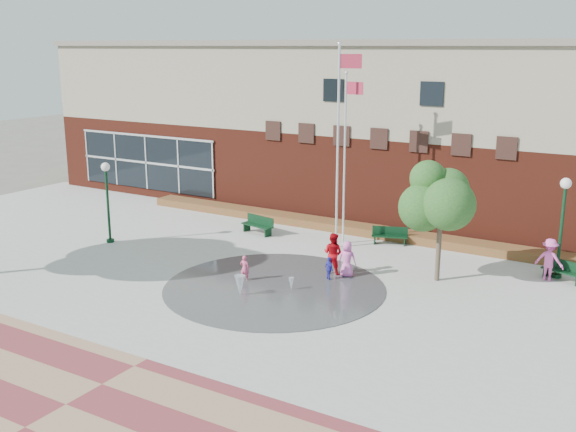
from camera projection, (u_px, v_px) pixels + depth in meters
The scene contains 21 objects.
ground at pixel (228, 314), 22.99m from camera, with size 120.00×120.00×0.00m, color #666056.
plaza_concrete at pixel (288, 280), 26.31m from camera, with size 46.00×18.00×0.01m, color #A8A8A0.
paver_band at pixel (66, 405), 17.18m from camera, with size 46.00×6.00×0.01m, color brown.
splash_pad at pixel (274, 288), 25.48m from camera, with size 8.40×8.40×0.01m, color #383A3D.
library_building at pixel (417, 127), 36.36m from camera, with size 44.40×10.40×9.20m.
flower_bed at pixel (369, 235), 32.62m from camera, with size 26.00×1.20×0.40m, color #A22620.
flagpole_left at pixel (339, 137), 29.30m from camera, with size 1.05×0.30×9.07m.
flagpole_right at pixel (346, 150), 30.09m from camera, with size 0.96×0.22×7.84m.
lamp_left at pixel (107, 193), 30.82m from camera, with size 0.40×0.40×3.77m.
lamp_right at pixel (562, 217), 26.00m from camera, with size 0.43×0.43×4.02m.
bench_left at pixel (258, 228), 32.72m from camera, with size 1.82×0.84×0.88m.
bench_mid at pixel (390, 239), 30.98m from camera, with size 1.69×0.98×0.82m.
bench_right at pixel (562, 275), 26.17m from camera, with size 1.66×0.94×0.80m.
tree_mid at pixel (442, 196), 25.45m from camera, with size 2.77×2.77×4.67m.
water_jet_a at pixel (240, 296), 24.64m from camera, with size 0.39×0.39×0.77m, color white.
water_jet_b at pixel (291, 291), 25.21m from camera, with size 0.21×0.21×0.48m, color white.
child_splash at pixel (245, 268), 26.13m from camera, with size 0.38×0.25×1.04m, color #D84D76.
adult_red at pixel (333, 253), 26.89m from camera, with size 0.83×0.64×1.70m, color #B00710.
adult_pink at pixel (347, 259), 26.56m from camera, with size 0.71×0.46×1.46m, color #E662BA.
child_blue at pixel (329, 269), 26.22m from camera, with size 0.55×0.23×0.95m, color #3532BC.
person_bench at pixel (549, 260), 26.09m from camera, with size 1.09×0.63×1.69m, color #EB55B2.
Camera 1 is at (12.84, -17.32, 8.90)m, focal length 42.00 mm.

